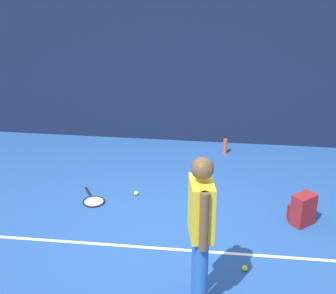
# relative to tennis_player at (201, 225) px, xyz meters

# --- Properties ---
(ground_plane) EXTENTS (12.00, 12.00, 0.00)m
(ground_plane) POSITION_rel_tennis_player_xyz_m (-0.54, 1.36, -0.97)
(ground_plane) COLOR #234C93
(back_fence) EXTENTS (10.00, 0.10, 2.60)m
(back_fence) POSITION_rel_tennis_player_xyz_m (-0.54, 4.36, 0.33)
(back_fence) COLOR #141E38
(back_fence) RESTS_ON ground
(court_line) EXTENTS (9.00, 0.05, 0.00)m
(court_line) POSITION_rel_tennis_player_xyz_m (-0.54, 0.91, -0.96)
(court_line) COLOR white
(court_line) RESTS_ON ground
(tennis_player) EXTENTS (0.29, 0.52, 1.70)m
(tennis_player) POSITION_rel_tennis_player_xyz_m (0.00, 0.00, 0.00)
(tennis_player) COLOR #2659A5
(tennis_player) RESTS_ON ground
(tennis_racket) EXTENTS (0.46, 0.62, 0.03)m
(tennis_racket) POSITION_rel_tennis_player_xyz_m (-1.65, 1.94, -0.95)
(tennis_racket) COLOR black
(tennis_racket) RESTS_ON ground
(backpack) EXTENTS (0.38, 0.38, 0.44)m
(backpack) POSITION_rel_tennis_player_xyz_m (1.26, 1.71, -0.76)
(backpack) COLOR maroon
(backpack) RESTS_ON ground
(tennis_ball_near_player) EXTENTS (0.07, 0.07, 0.07)m
(tennis_ball_near_player) POSITION_rel_tennis_player_xyz_m (-1.07, 2.19, -0.93)
(tennis_ball_near_player) COLOR #CCE033
(tennis_ball_near_player) RESTS_ON ground
(tennis_ball_by_fence) EXTENTS (0.07, 0.07, 0.07)m
(tennis_ball_by_fence) POSITION_rel_tennis_player_xyz_m (0.50, 0.60, -0.93)
(tennis_ball_by_fence) COLOR #CCE033
(tennis_ball_by_fence) RESTS_ON ground
(water_bottle) EXTENTS (0.07, 0.07, 0.27)m
(water_bottle) POSITION_rel_tennis_player_xyz_m (0.20, 3.84, -0.83)
(water_bottle) COLOR #D84C26
(water_bottle) RESTS_ON ground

